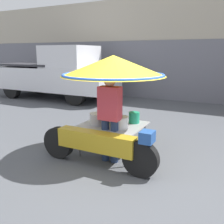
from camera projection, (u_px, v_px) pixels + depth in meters
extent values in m
plane|color=#4C4F54|center=(128.00, 171.00, 4.13)|extent=(36.00, 36.00, 0.00)
cube|color=#B2A893|center=(203.00, 49.00, 10.29)|extent=(28.00, 2.00, 4.11)
cube|color=slate|center=(198.00, 72.00, 9.60)|extent=(23.80, 0.06, 2.40)
cylinder|color=black|center=(141.00, 159.00, 3.90)|extent=(0.59, 0.14, 0.59)
cylinder|color=black|center=(59.00, 143.00, 4.61)|extent=(0.59, 0.14, 0.59)
cube|color=#B7931E|center=(96.00, 141.00, 4.22)|extent=(1.42, 0.24, 0.32)
cube|color=#234C93|center=(147.00, 137.00, 3.77)|extent=(0.20, 0.24, 0.18)
cylinder|color=black|center=(120.00, 136.00, 5.07)|extent=(0.53, 0.14, 0.53)
cylinder|color=#515156|center=(128.00, 151.00, 4.23)|extent=(0.03, 0.03, 0.57)
cylinder|color=#515156|center=(145.00, 137.00, 4.96)|extent=(0.03, 0.03, 0.57)
cylinder|color=#515156|center=(80.00, 142.00, 4.67)|extent=(0.03, 0.03, 0.57)
cylinder|color=#515156|center=(102.00, 130.00, 5.39)|extent=(0.03, 0.03, 0.57)
cube|color=#9E9EA3|center=(113.00, 125.00, 4.75)|extent=(1.15, 0.99, 0.02)
cylinder|color=#B2B2B7|center=(113.00, 101.00, 4.64)|extent=(0.03, 0.03, 0.91)
cone|color=yellow|center=(113.00, 66.00, 4.49)|extent=(1.91, 1.91, 0.37)
torus|color=blue|center=(113.00, 75.00, 4.53)|extent=(1.86, 1.86, 0.05)
cylinder|color=#B7B7BC|center=(97.00, 119.00, 4.68)|extent=(0.26, 0.26, 0.22)
cylinder|color=silver|center=(119.00, 122.00, 4.50)|extent=(0.32, 0.32, 0.21)
cylinder|color=#B7B7BC|center=(115.00, 120.00, 4.93)|extent=(0.29, 0.29, 0.07)
cylinder|color=#1E936B|center=(134.00, 118.00, 4.81)|extent=(0.21, 0.21, 0.21)
cylinder|color=navy|center=(105.00, 140.00, 4.48)|extent=(0.14, 0.14, 0.77)
cylinder|color=navy|center=(114.00, 141.00, 4.40)|extent=(0.14, 0.14, 0.77)
cube|color=#C13847|center=(110.00, 103.00, 4.29)|extent=(0.38, 0.22, 0.58)
sphere|color=tan|center=(110.00, 80.00, 4.19)|extent=(0.21, 0.21, 0.21)
cylinder|color=black|center=(75.00, 95.00, 9.19)|extent=(0.80, 0.24, 0.80)
cylinder|color=black|center=(97.00, 89.00, 10.58)|extent=(0.80, 0.24, 0.80)
cylinder|color=black|center=(12.00, 89.00, 10.65)|extent=(0.80, 0.24, 0.80)
cylinder|color=black|center=(39.00, 85.00, 12.04)|extent=(0.80, 0.24, 0.80)
cube|color=silver|center=(54.00, 78.00, 10.51)|extent=(5.48, 1.90, 0.91)
cube|color=silver|center=(70.00, 57.00, 9.92)|extent=(1.86, 1.74, 0.87)
cube|color=#2D2D33|center=(34.00, 64.00, 10.87)|extent=(2.85, 1.82, 0.08)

